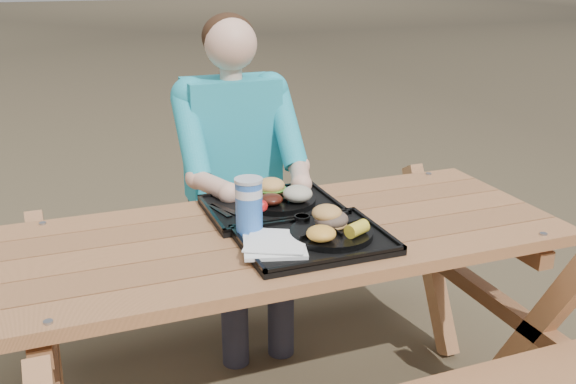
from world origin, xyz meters
name	(u,v)px	position (x,y,z in m)	size (l,w,h in m)	color
picnic_table	(288,329)	(0.00, 0.00, 0.38)	(1.80, 1.49, 0.75)	#999999
tray_near	(314,241)	(0.03, -0.14, 0.76)	(0.45, 0.35, 0.02)	black
tray_far	(272,208)	(0.01, 0.18, 0.76)	(0.45, 0.35, 0.02)	black
plate_near	(331,233)	(0.09, -0.14, 0.78)	(0.26, 0.26, 0.02)	black
plate_far	(279,201)	(0.04, 0.19, 0.78)	(0.26, 0.26, 0.02)	black
napkin_stack	(274,245)	(-0.11, -0.16, 0.78)	(0.18, 0.18, 0.02)	white
soda_cup	(249,208)	(-0.14, -0.03, 0.86)	(0.08, 0.08, 0.17)	blue
condiment_bbq	(302,220)	(0.04, -0.02, 0.79)	(0.05, 0.05, 0.03)	black
condiment_mustard	(320,218)	(0.10, -0.02, 0.78)	(0.04, 0.04, 0.03)	yellow
sandwich	(332,210)	(0.10, -0.11, 0.84)	(0.10, 0.10, 0.10)	#D8964C
mac_cheese	(321,234)	(0.03, -0.20, 0.81)	(0.09, 0.09, 0.04)	#FCB742
corn_cob	(357,229)	(0.15, -0.21, 0.81)	(0.07, 0.07, 0.04)	yellow
cutlery_far	(224,209)	(-0.16, 0.20, 0.77)	(0.02, 0.14, 0.01)	black
burger	(271,182)	(0.02, 0.24, 0.84)	(0.10, 0.10, 0.09)	#EDA753
baked_beans	(271,199)	(-0.01, 0.14, 0.81)	(0.08, 0.08, 0.04)	#41150D
potato_salad	(298,194)	(0.09, 0.13, 0.82)	(0.10, 0.10, 0.06)	beige
diner	(235,193)	(0.02, 0.71, 0.64)	(0.48, 0.84, 1.28)	#1991B2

